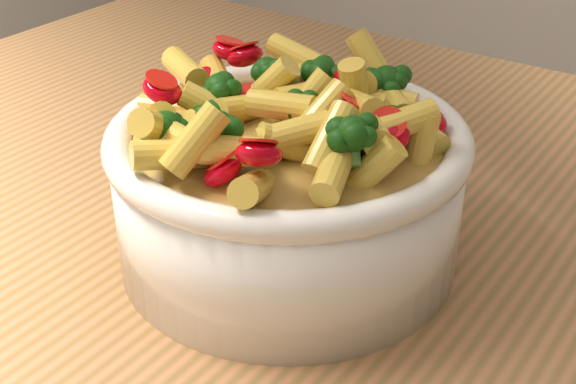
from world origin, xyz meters
The scene contains 3 objects.
table centered at (0.00, 0.00, 0.80)m, with size 1.20×0.80×0.90m.
serving_bowl centered at (-0.03, -0.08, 0.95)m, with size 0.25×0.25×0.11m.
pasta_salad centered at (-0.03, -0.08, 1.02)m, with size 0.20×0.20×0.04m.
Camera 1 is at (0.24, -0.48, 1.23)m, focal length 50.00 mm.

